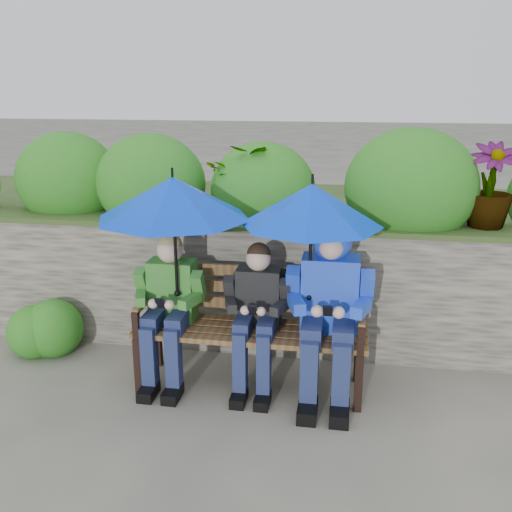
% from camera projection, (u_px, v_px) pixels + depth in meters
% --- Properties ---
extents(ground, '(60.00, 60.00, 0.00)m').
position_uv_depth(ground, '(254.00, 391.00, 3.94)').
color(ground, '#525349').
rests_on(ground, ground).
extents(garden_backdrop, '(8.00, 2.86, 1.78)m').
position_uv_depth(garden_backdrop, '(281.00, 246.00, 5.29)').
color(garden_backdrop, '#4D4640').
rests_on(garden_backdrop, ground).
extents(park_bench, '(1.59, 0.47, 0.84)m').
position_uv_depth(park_bench, '(252.00, 319.00, 3.95)').
color(park_bench, black).
rests_on(park_bench, ground).
extents(boy_left, '(0.48, 0.56, 1.06)m').
position_uv_depth(boy_left, '(169.00, 302.00, 3.94)').
color(boy_left, '#2C6A30').
rests_on(boy_left, ground).
extents(boy_middle, '(0.45, 0.52, 1.02)m').
position_uv_depth(boy_middle, '(257.00, 310.00, 3.85)').
color(boy_middle, black).
rests_on(boy_middle, ground).
extents(boy_right, '(0.57, 0.69, 1.18)m').
position_uv_depth(boy_right, '(329.00, 299.00, 3.74)').
color(boy_right, '#1D24D9').
rests_on(boy_right, ground).
extents(umbrella_left, '(1.03, 1.03, 0.88)m').
position_uv_depth(umbrella_left, '(173.00, 198.00, 3.69)').
color(umbrella_left, '#0033D8').
rests_on(umbrella_left, ground).
extents(umbrella_right, '(0.91, 0.91, 0.84)m').
position_uv_depth(umbrella_right, '(312.00, 205.00, 3.58)').
color(umbrella_right, '#0033D8').
rests_on(umbrella_right, ground).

